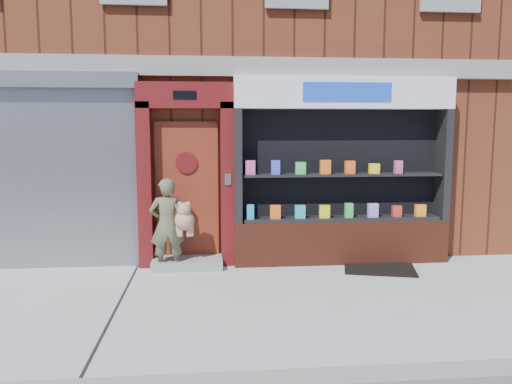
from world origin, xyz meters
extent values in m
plane|color=#9E9E99|center=(0.00, 0.00, 0.00)|extent=(80.00, 80.00, 0.00)
cube|color=#612816|center=(0.00, 6.00, 4.00)|extent=(12.00, 8.00, 8.00)
cube|color=gray|center=(0.00, 1.92, 3.15)|extent=(12.00, 0.16, 0.30)
cube|color=gray|center=(-3.00, 1.94, 1.40)|extent=(3.00, 0.10, 2.80)
cube|color=slate|center=(-3.00, 1.88, 2.92)|extent=(3.10, 0.30, 0.24)
cube|color=#4B0C0E|center=(-1.40, 1.86, 1.30)|extent=(0.22, 0.28, 2.60)
cube|color=#4B0C0E|center=(-0.10, 1.86, 1.30)|extent=(0.22, 0.28, 2.60)
cube|color=#4B0C0E|center=(-0.75, 1.86, 2.70)|extent=(1.50, 0.28, 0.40)
cube|color=black|center=(-0.75, 1.71, 2.70)|extent=(0.35, 0.01, 0.12)
cube|color=maroon|center=(-0.75, 1.97, 1.20)|extent=(1.00, 0.06, 2.20)
cylinder|color=black|center=(-0.75, 1.93, 1.65)|extent=(0.28, 0.02, 0.28)
cylinder|color=#4B0C0E|center=(-0.75, 1.92, 1.65)|extent=(0.34, 0.02, 0.34)
cube|color=gray|center=(-0.75, 1.70, 0.07)|extent=(1.10, 0.55, 0.15)
cube|color=slate|center=(-0.10, 1.71, 1.40)|extent=(0.10, 0.02, 0.18)
cube|color=maroon|center=(1.75, 1.80, 0.35)|extent=(3.50, 0.40, 0.70)
cube|color=black|center=(0.06, 1.80, 1.60)|extent=(0.12, 0.40, 1.80)
cube|color=black|center=(3.44, 1.80, 1.60)|extent=(0.12, 0.40, 1.80)
cube|color=black|center=(1.75, 1.99, 1.60)|extent=(3.30, 0.03, 1.80)
cube|color=black|center=(1.75, 1.80, 0.73)|extent=(3.20, 0.36, 0.06)
cube|color=black|center=(1.75, 1.80, 1.45)|extent=(3.20, 0.36, 0.04)
cube|color=white|center=(1.75, 1.80, 2.75)|extent=(3.50, 0.40, 0.50)
cube|color=blue|center=(1.75, 1.59, 2.75)|extent=(1.40, 0.01, 0.30)
cube|color=teal|center=(0.25, 1.72, 0.88)|extent=(0.11, 0.09, 0.24)
cube|color=orange|center=(0.65, 1.72, 0.87)|extent=(0.16, 0.09, 0.22)
cube|color=#24A4B7|center=(1.05, 1.72, 0.87)|extent=(0.16, 0.09, 0.21)
cube|color=yellow|center=(1.45, 1.72, 0.86)|extent=(0.16, 0.09, 0.21)
cube|color=green|center=(1.85, 1.72, 0.88)|extent=(0.13, 0.09, 0.23)
cube|color=#A57BDD|center=(2.25, 1.72, 0.87)|extent=(0.16, 0.09, 0.22)
cube|color=red|center=(2.65, 1.72, 0.85)|extent=(0.15, 0.09, 0.18)
cube|color=orange|center=(3.05, 1.72, 0.86)|extent=(0.17, 0.09, 0.19)
cube|color=#DD499A|center=(0.25, 1.72, 1.58)|extent=(0.15, 0.09, 0.23)
cube|color=blue|center=(0.65, 1.72, 1.58)|extent=(0.14, 0.09, 0.22)
cube|color=#37C15B|center=(1.05, 1.72, 1.57)|extent=(0.16, 0.09, 0.19)
cube|color=orange|center=(1.45, 1.72, 1.58)|extent=(0.16, 0.09, 0.22)
cube|color=#FF571A|center=(1.85, 1.72, 1.57)|extent=(0.16, 0.09, 0.21)
cube|color=yellow|center=(2.25, 1.72, 1.55)|extent=(0.16, 0.09, 0.16)
cube|color=#D1458A|center=(2.65, 1.72, 1.57)|extent=(0.12, 0.09, 0.21)
imported|color=#525A3B|center=(-1.05, 1.55, 0.72)|extent=(0.56, 0.39, 1.45)
sphere|color=#AB7855|center=(-0.78, 1.52, 0.79)|extent=(0.31, 0.31, 0.31)
sphere|color=#AB7855|center=(-0.78, 1.47, 0.98)|extent=(0.20, 0.20, 0.20)
sphere|color=#AB7855|center=(-0.84, 1.47, 1.06)|extent=(0.07, 0.07, 0.07)
sphere|color=#AB7855|center=(-0.71, 1.47, 1.06)|extent=(0.07, 0.07, 0.07)
cylinder|color=#AB7855|center=(-0.88, 1.52, 0.64)|extent=(0.07, 0.07, 0.18)
cylinder|color=#AB7855|center=(-0.67, 1.52, 0.64)|extent=(0.07, 0.07, 0.18)
cylinder|color=#AB7855|center=(-0.84, 1.50, 0.64)|extent=(0.07, 0.07, 0.18)
cylinder|color=#AB7855|center=(-0.71, 1.50, 0.64)|extent=(0.07, 0.07, 0.18)
cube|color=black|center=(2.25, 1.31, 0.01)|extent=(1.24, 1.01, 0.03)
camera|label=1|loc=(-0.40, -6.06, 2.19)|focal=35.00mm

